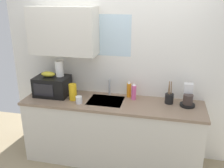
{
  "coord_description": "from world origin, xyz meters",
  "views": [
    {
      "loc": [
        0.67,
        -2.95,
        2.24
      ],
      "look_at": [
        0.0,
        0.0,
        1.15
      ],
      "focal_mm": 39.95,
      "sensor_mm": 36.0,
      "label": 1
    }
  ],
  "objects_px": {
    "coffee_maker": "(188,98)",
    "dish_soap_bottle_pink": "(134,92)",
    "banana_bunch": "(48,74)",
    "cereal_canister": "(73,92)",
    "microwave": "(52,86)",
    "utensil_crock": "(169,98)",
    "paper_towel_roll": "(59,69)",
    "dish_soap_bottle_orange": "(129,89)",
    "mug_white": "(79,100)"
  },
  "relations": [
    {
      "from": "coffee_maker",
      "to": "dish_soap_bottle_pink",
      "type": "xyz_separation_m",
      "value": [
        -0.7,
        0.04,
        0.0
      ]
    },
    {
      "from": "banana_bunch",
      "to": "cereal_canister",
      "type": "bearing_deg",
      "value": -14.38
    },
    {
      "from": "microwave",
      "to": "utensil_crock",
      "type": "relative_size",
      "value": 1.54
    },
    {
      "from": "banana_bunch",
      "to": "paper_towel_roll",
      "type": "xyz_separation_m",
      "value": [
        0.15,
        0.05,
        0.08
      ]
    },
    {
      "from": "paper_towel_roll",
      "to": "utensil_crock",
      "type": "relative_size",
      "value": 0.74
    },
    {
      "from": "dish_soap_bottle_orange",
      "to": "cereal_canister",
      "type": "xyz_separation_m",
      "value": [
        -0.72,
        -0.27,
        0.0
      ]
    },
    {
      "from": "mug_white",
      "to": "utensil_crock",
      "type": "height_order",
      "value": "utensil_crock"
    },
    {
      "from": "cereal_canister",
      "to": "mug_white",
      "type": "relative_size",
      "value": 2.34
    },
    {
      "from": "coffee_maker",
      "to": "cereal_canister",
      "type": "xyz_separation_m",
      "value": [
        -1.49,
        -0.16,
        0.01
      ]
    },
    {
      "from": "coffee_maker",
      "to": "utensil_crock",
      "type": "relative_size",
      "value": 0.94
    },
    {
      "from": "banana_bunch",
      "to": "cereal_canister",
      "type": "height_order",
      "value": "banana_bunch"
    },
    {
      "from": "banana_bunch",
      "to": "utensil_crock",
      "type": "height_order",
      "value": "banana_bunch"
    },
    {
      "from": "microwave",
      "to": "dish_soap_bottle_orange",
      "type": "height_order",
      "value": "microwave"
    },
    {
      "from": "microwave",
      "to": "mug_white",
      "type": "relative_size",
      "value": 4.84
    },
    {
      "from": "banana_bunch",
      "to": "paper_towel_roll",
      "type": "height_order",
      "value": "paper_towel_roll"
    },
    {
      "from": "cereal_canister",
      "to": "utensil_crock",
      "type": "distance_m",
      "value": 1.27
    },
    {
      "from": "dish_soap_bottle_pink",
      "to": "utensil_crock",
      "type": "height_order",
      "value": "utensil_crock"
    },
    {
      "from": "banana_bunch",
      "to": "paper_towel_roll",
      "type": "distance_m",
      "value": 0.18
    },
    {
      "from": "paper_towel_roll",
      "to": "coffee_maker",
      "type": "relative_size",
      "value": 0.79
    },
    {
      "from": "mug_white",
      "to": "coffee_maker",
      "type": "bearing_deg",
      "value": 10.23
    },
    {
      "from": "paper_towel_roll",
      "to": "dish_soap_bottle_pink",
      "type": "height_order",
      "value": "paper_towel_roll"
    },
    {
      "from": "coffee_maker",
      "to": "dish_soap_bottle_orange",
      "type": "xyz_separation_m",
      "value": [
        -0.78,
        0.11,
        0.0
      ]
    },
    {
      "from": "dish_soap_bottle_orange",
      "to": "mug_white",
      "type": "height_order",
      "value": "dish_soap_bottle_orange"
    },
    {
      "from": "dish_soap_bottle_orange",
      "to": "dish_soap_bottle_pink",
      "type": "relative_size",
      "value": 1.0
    },
    {
      "from": "dish_soap_bottle_orange",
      "to": "mug_white",
      "type": "bearing_deg",
      "value": -149.26
    },
    {
      "from": "banana_bunch",
      "to": "paper_towel_roll",
      "type": "bearing_deg",
      "value": 18.43
    },
    {
      "from": "paper_towel_roll",
      "to": "utensil_crock",
      "type": "height_order",
      "value": "paper_towel_roll"
    },
    {
      "from": "utensil_crock",
      "to": "cereal_canister",
      "type": "bearing_deg",
      "value": -172.34
    },
    {
      "from": "cereal_canister",
      "to": "coffee_maker",
      "type": "bearing_deg",
      "value": 6.06
    },
    {
      "from": "utensil_crock",
      "to": "coffee_maker",
      "type": "bearing_deg",
      "value": -2.86
    },
    {
      "from": "microwave",
      "to": "paper_towel_roll",
      "type": "bearing_deg",
      "value": 27.17
    },
    {
      "from": "banana_bunch",
      "to": "dish_soap_bottle_pink",
      "type": "xyz_separation_m",
      "value": [
        1.18,
        0.09,
        -0.2
      ]
    },
    {
      "from": "microwave",
      "to": "coffee_maker",
      "type": "distance_m",
      "value": 1.83
    },
    {
      "from": "coffee_maker",
      "to": "utensil_crock",
      "type": "height_order",
      "value": "utensil_crock"
    },
    {
      "from": "coffee_maker",
      "to": "utensil_crock",
      "type": "distance_m",
      "value": 0.23
    },
    {
      "from": "microwave",
      "to": "banana_bunch",
      "type": "bearing_deg",
      "value": 178.2
    },
    {
      "from": "coffee_maker",
      "to": "dish_soap_bottle_orange",
      "type": "distance_m",
      "value": 0.78
    },
    {
      "from": "coffee_maker",
      "to": "dish_soap_bottle_pink",
      "type": "distance_m",
      "value": 0.7
    },
    {
      "from": "dish_soap_bottle_orange",
      "to": "dish_soap_bottle_pink",
      "type": "height_order",
      "value": "same"
    },
    {
      "from": "paper_towel_roll",
      "to": "mug_white",
      "type": "height_order",
      "value": "paper_towel_roll"
    },
    {
      "from": "coffee_maker",
      "to": "dish_soap_bottle_pink",
      "type": "height_order",
      "value": "coffee_maker"
    },
    {
      "from": "microwave",
      "to": "paper_towel_roll",
      "type": "relative_size",
      "value": 2.09
    },
    {
      "from": "dish_soap_bottle_pink",
      "to": "mug_white",
      "type": "relative_size",
      "value": 2.46
    },
    {
      "from": "microwave",
      "to": "utensil_crock",
      "type": "xyz_separation_m",
      "value": [
        1.6,
        0.07,
        -0.06
      ]
    },
    {
      "from": "banana_bunch",
      "to": "coffee_maker",
      "type": "distance_m",
      "value": 1.89
    },
    {
      "from": "dish_soap_bottle_orange",
      "to": "mug_white",
      "type": "xyz_separation_m",
      "value": [
        -0.6,
        -0.36,
        -0.06
      ]
    },
    {
      "from": "dish_soap_bottle_pink",
      "to": "cereal_canister",
      "type": "bearing_deg",
      "value": -166.25
    },
    {
      "from": "microwave",
      "to": "paper_towel_roll",
      "type": "xyz_separation_m",
      "value": [
        0.1,
        0.05,
        0.24
      ]
    },
    {
      "from": "coffee_maker",
      "to": "mug_white",
      "type": "xyz_separation_m",
      "value": [
        -1.38,
        -0.25,
        -0.06
      ]
    },
    {
      "from": "coffee_maker",
      "to": "dish_soap_bottle_orange",
      "type": "height_order",
      "value": "coffee_maker"
    }
  ]
}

